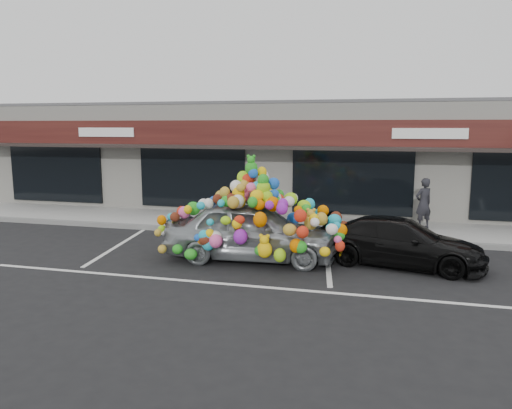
# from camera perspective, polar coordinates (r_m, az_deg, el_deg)

# --- Properties ---
(ground) EXTENTS (90.00, 90.00, 0.00)m
(ground) POSITION_cam_1_polar(r_m,az_deg,el_deg) (13.37, -3.98, -5.80)
(ground) COLOR black
(ground) RESTS_ON ground
(shop_building) EXTENTS (24.00, 7.20, 4.31)m
(shop_building) POSITION_cam_1_polar(r_m,az_deg,el_deg) (21.13, 3.32, 5.63)
(shop_building) COLOR silver
(shop_building) RESTS_ON ground
(sidewalk) EXTENTS (26.00, 3.00, 0.15)m
(sidewalk) POSITION_cam_1_polar(r_m,az_deg,el_deg) (17.09, 0.30, -2.24)
(sidewalk) COLOR #979691
(sidewalk) RESTS_ON ground
(kerb) EXTENTS (26.00, 0.18, 0.16)m
(kerb) POSITION_cam_1_polar(r_m,az_deg,el_deg) (15.68, -1.06, -3.27)
(kerb) COLOR slate
(kerb) RESTS_ON ground
(parking_stripe_left) EXTENTS (0.73, 4.37, 0.01)m
(parking_stripe_left) POSITION_cam_1_polar(r_m,az_deg,el_deg) (14.85, -15.55, -4.59)
(parking_stripe_left) COLOR silver
(parking_stripe_left) RESTS_ON ground
(parking_stripe_mid) EXTENTS (0.73, 4.37, 0.01)m
(parking_stripe_mid) POSITION_cam_1_polar(r_m,az_deg,el_deg) (12.97, 8.18, -6.32)
(parking_stripe_mid) COLOR silver
(parking_stripe_mid) RESTS_ON ground
(lane_line) EXTENTS (14.00, 0.12, 0.01)m
(lane_line) POSITION_cam_1_polar(r_m,az_deg,el_deg) (10.73, 2.31, -9.53)
(lane_line) COLOR silver
(lane_line) RESTS_ON ground
(toy_car) EXTENTS (3.18, 4.80, 2.73)m
(toy_car) POSITION_cam_1_polar(r_m,az_deg,el_deg) (12.71, -0.48, -2.27)
(toy_car) COLOR #92979B
(toy_car) RESTS_ON ground
(black_sedan) EXTENTS (2.39, 4.24, 1.16)m
(black_sedan) POSITION_cam_1_polar(r_m,az_deg,el_deg) (12.77, 16.22, -4.18)
(black_sedan) COLOR black
(black_sedan) RESTS_ON ground
(pedestrian_a) EXTENTS (0.71, 0.66, 1.62)m
(pedestrian_a) POSITION_cam_1_polar(r_m,az_deg,el_deg) (16.75, 18.60, 0.13)
(pedestrian_a) COLOR black
(pedestrian_a) RESTS_ON sidewalk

